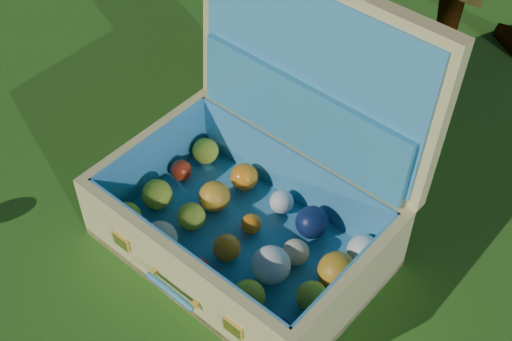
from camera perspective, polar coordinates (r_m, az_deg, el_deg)
The scene contains 2 objects.
ground at distance 1.63m, azimuth -0.61°, elevation -9.53°, with size 60.00×60.00×0.00m, color #215114.
suitcase at distance 1.60m, azimuth 0.76°, elevation -0.92°, with size 0.75×0.66×0.61m.
Camera 1 is at (0.37, -0.83, 1.35)m, focal length 50.00 mm.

